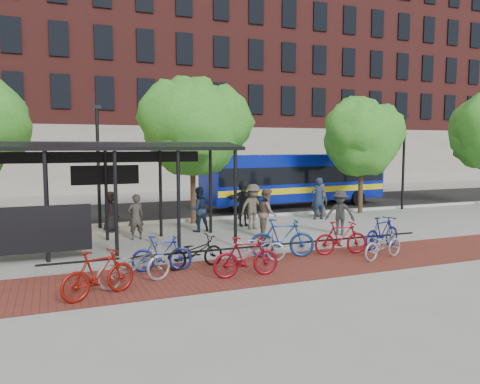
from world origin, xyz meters
name	(u,v)px	position (x,y,z in m)	size (l,w,h in m)	color
ground	(287,231)	(0.00, 0.00, 0.00)	(160.00, 160.00, 0.00)	#9E9E99
asphalt_street	(221,207)	(0.00, 8.00, 0.01)	(160.00, 8.00, 0.01)	black
curb	(249,216)	(0.00, 4.00, 0.06)	(160.00, 0.25, 0.12)	#B7B7B2
brick_strip	(307,264)	(-2.00, -5.00, 0.00)	(24.00, 3.00, 0.01)	maroon
bike_rack_rail	(254,261)	(-3.30, -4.10, 0.00)	(12.00, 0.05, 0.95)	black
building_brick	(255,79)	(10.00, 26.00, 10.00)	(55.00, 14.00, 20.00)	#5D2320
bus_shelter	(74,160)	(-8.13, -0.48, 3.00)	(10.60, 3.07, 3.60)	black
tree_b	(194,123)	(-2.90, 3.35, 4.46)	(5.15, 4.20, 6.47)	#382619
tree_c	(363,134)	(6.09, 3.35, 4.05)	(4.66, 3.80, 5.92)	#382619
lamp_post_left	(98,163)	(-7.00, 3.60, 2.75)	(0.35, 0.20, 5.12)	black
lamp_post_right	(404,159)	(9.00, 3.60, 2.75)	(0.35, 0.20, 5.12)	black
bus	(296,177)	(4.10, 6.75, 1.71)	(11.20, 3.45, 2.98)	#08199C
bike_1	(99,274)	(-7.92, -5.85, 0.55)	(0.52, 1.84, 1.11)	maroon
bike_2	(135,265)	(-7.00, -5.21, 0.52)	(0.69, 1.99, 1.04)	gray
bike_3	(162,253)	(-6.09, -4.16, 0.50)	(0.47, 1.66, 1.00)	navy
bike_4	(195,252)	(-5.15, -4.19, 0.46)	(0.61, 1.75, 0.92)	black
bike_5	(246,257)	(-4.16, -5.56, 0.54)	(0.51, 1.81, 1.08)	maroon
bike_6	(258,246)	(-3.15, -4.06, 0.44)	(0.58, 1.68, 0.88)	#ABABAE
bike_7	(282,238)	(-2.27, -3.95, 0.60)	(0.57, 2.01, 1.21)	navy
bike_9	(341,238)	(-0.35, -4.30, 0.54)	(0.50, 1.78, 1.07)	maroon
bike_10	(383,244)	(0.49, -5.30, 0.45)	(0.60, 1.72, 0.90)	#A6A5A8
bike_11	(382,233)	(1.41, -4.11, 0.55)	(0.52, 1.83, 1.10)	navy
pedestrian_0	(111,212)	(-6.67, 2.56, 0.82)	(0.80, 0.52, 1.64)	black
pedestrian_1	(136,217)	(-6.00, 0.58, 0.85)	(0.62, 0.40, 1.69)	#3B352F
pedestrian_2	(198,209)	(-3.37, 1.30, 0.91)	(0.88, 0.69, 1.81)	#1C2841
pedestrian_3	(253,207)	(-1.12, 0.92, 0.94)	(1.22, 0.70, 1.89)	#4C4538
pedestrian_4	(243,207)	(-1.20, 1.84, 0.81)	(0.95, 0.40, 1.62)	#242424
pedestrian_5	(244,199)	(-0.34, 3.80, 0.92)	(1.70, 0.54, 1.84)	black
pedestrian_6	(320,200)	(3.32, 2.89, 0.83)	(0.81, 0.53, 1.66)	#463F38
pedestrian_7	(318,199)	(2.80, 2.24, 0.99)	(0.72, 0.47, 1.98)	#1C2841
pedestrian_8	(267,213)	(-1.32, -0.84, 0.93)	(0.91, 0.71, 1.86)	brown
pedestrian_9	(340,213)	(1.50, -1.50, 0.87)	(1.13, 0.65, 1.75)	#282828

